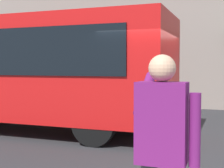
% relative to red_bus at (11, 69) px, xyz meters
% --- Properties ---
extents(ground_plane, '(60.00, 60.00, 0.00)m').
position_rel_red_bus_xyz_m(ground_plane, '(-4.40, 0.22, -1.68)').
color(ground_plane, '#2B2B2D').
extents(red_bus, '(9.05, 2.54, 3.08)m').
position_rel_red_bus_xyz_m(red_bus, '(0.00, 0.00, 0.00)').
color(red_bus, red).
rests_on(red_bus, ground_plane).
extents(pedestrian_photographer, '(0.53, 0.52, 1.70)m').
position_rel_red_bus_xyz_m(pedestrian_photographer, '(-5.33, 5.00, -0.54)').
color(pedestrian_photographer, '#2D2D33').
rests_on(pedestrian_photographer, sidewalk_curb).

